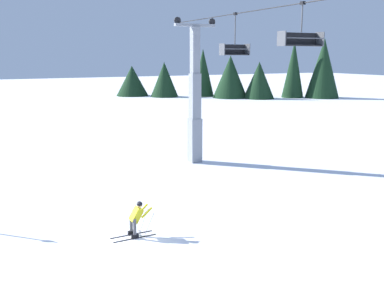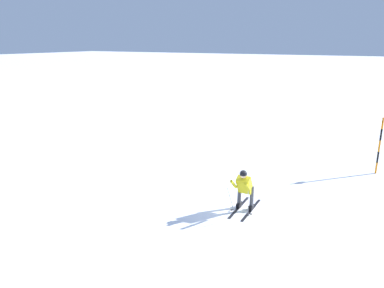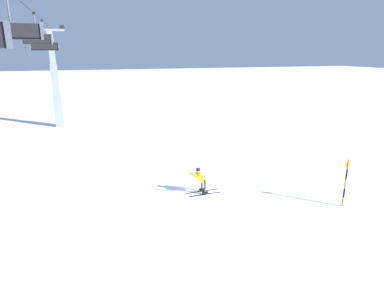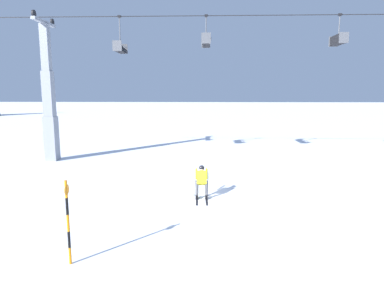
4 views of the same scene
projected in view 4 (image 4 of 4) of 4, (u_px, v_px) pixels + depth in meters
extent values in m
plane|color=white|center=(204.00, 201.00, 14.20)|extent=(260.00, 260.00, 0.00)
cube|color=black|center=(197.00, 199.00, 14.56)|extent=(0.13, 1.78, 0.01)
cube|color=black|center=(197.00, 197.00, 14.54)|extent=(0.12, 0.28, 0.16)
cylinder|color=#4C4C51|center=(197.00, 188.00, 14.48)|extent=(0.13, 0.13, 0.64)
cube|color=black|center=(206.00, 199.00, 14.55)|extent=(0.13, 1.78, 0.01)
cube|color=black|center=(206.00, 197.00, 14.54)|extent=(0.12, 0.28, 0.16)
cylinder|color=#4C4C51|center=(206.00, 188.00, 14.48)|extent=(0.13, 0.13, 0.64)
cube|color=gold|center=(202.00, 178.00, 14.57)|extent=(0.43, 0.53, 0.64)
sphere|color=beige|center=(202.00, 169.00, 14.65)|extent=(0.21, 0.21, 0.21)
sphere|color=black|center=(202.00, 168.00, 14.65)|extent=(0.23, 0.23, 0.23)
cylinder|color=gold|center=(196.00, 174.00, 14.91)|extent=(0.09, 0.48, 0.42)
cylinder|color=gray|center=(195.00, 186.00, 15.03)|extent=(0.15, 0.47, 1.09)
cylinder|color=black|center=(194.00, 195.00, 14.92)|extent=(0.07, 0.07, 0.01)
cylinder|color=gold|center=(207.00, 174.00, 14.90)|extent=(0.09, 0.48, 0.42)
cylinder|color=gray|center=(208.00, 186.00, 15.02)|extent=(0.13, 0.48, 1.09)
cylinder|color=black|center=(209.00, 195.00, 14.91)|extent=(0.07, 0.07, 0.01)
cube|color=gray|center=(52.00, 139.00, 22.44)|extent=(0.75, 0.75, 2.97)
cube|color=gray|center=(49.00, 94.00, 21.97)|extent=(0.63, 0.63, 2.97)
cube|color=gray|center=(46.00, 48.00, 21.51)|extent=(0.51, 0.51, 2.97)
cube|color=gray|center=(44.00, 22.00, 21.26)|extent=(0.28, 2.83, 0.18)
cylinder|color=black|center=(52.00, 22.00, 22.44)|extent=(0.10, 0.44, 0.44)
cylinder|color=black|center=(34.00, 14.00, 20.00)|extent=(0.10, 0.44, 0.44)
cylinder|color=black|center=(277.00, 15.00, 20.68)|extent=(35.44, 0.05, 0.05)
cube|color=black|center=(119.00, 16.00, 21.04)|extent=(0.20, 0.16, 0.14)
cylinder|color=#4C4F54|center=(120.00, 30.00, 21.17)|extent=(0.07, 0.07, 1.62)
cube|color=black|center=(120.00, 52.00, 21.38)|extent=(0.45, 1.61, 0.06)
cube|color=black|center=(117.00, 47.00, 21.34)|extent=(0.06, 1.61, 0.55)
cylinder|color=#4C4F54|center=(125.00, 47.00, 21.32)|extent=(0.04, 1.53, 0.04)
cube|color=#4C4F54|center=(123.00, 49.00, 22.13)|extent=(0.57, 0.05, 0.63)
cube|color=#4C4F54|center=(117.00, 46.00, 20.54)|extent=(0.57, 0.05, 0.63)
cube|color=black|center=(206.00, 16.00, 20.84)|extent=(0.20, 0.16, 0.14)
cylinder|color=#4C4F54|center=(206.00, 26.00, 20.94)|extent=(0.07, 0.07, 1.23)
cube|color=black|center=(206.00, 45.00, 21.12)|extent=(0.45, 2.11, 0.06)
cube|color=black|center=(203.00, 41.00, 21.08)|extent=(0.06, 2.11, 0.55)
cylinder|color=#4C4F54|center=(211.00, 40.00, 21.06)|extent=(0.04, 2.00, 0.04)
cube|color=#4C4F54|center=(206.00, 43.00, 22.12)|extent=(0.57, 0.05, 0.63)
cube|color=#4C4F54|center=(206.00, 38.00, 20.04)|extent=(0.57, 0.05, 0.63)
cube|color=black|center=(340.00, 15.00, 20.55)|extent=(0.20, 0.16, 0.14)
cylinder|color=#4C4F54|center=(339.00, 25.00, 20.64)|extent=(0.07, 0.07, 1.21)
cube|color=black|center=(338.00, 44.00, 20.82)|extent=(0.45, 1.67, 0.06)
cube|color=black|center=(335.00, 40.00, 20.79)|extent=(0.06, 1.67, 0.55)
cylinder|color=#4C4F54|center=(343.00, 39.00, 20.76)|extent=(0.04, 1.59, 0.04)
cube|color=#4C4F54|center=(333.00, 42.00, 21.60)|extent=(0.57, 0.05, 0.63)
cube|color=#4C4F54|center=(344.00, 38.00, 19.95)|extent=(0.57, 0.05, 0.63)
cylinder|color=orange|center=(70.00, 256.00, 9.03)|extent=(0.07, 0.07, 0.47)
cylinder|color=black|center=(69.00, 240.00, 8.96)|extent=(0.07, 0.07, 0.47)
cylinder|color=orange|center=(68.00, 223.00, 8.89)|extent=(0.07, 0.07, 0.47)
cylinder|color=black|center=(67.00, 206.00, 8.81)|extent=(0.07, 0.07, 0.47)
cylinder|color=orange|center=(66.00, 189.00, 8.74)|extent=(0.07, 0.07, 0.47)
cylinder|color=orange|center=(67.00, 190.00, 8.74)|extent=(0.01, 0.28, 0.28)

